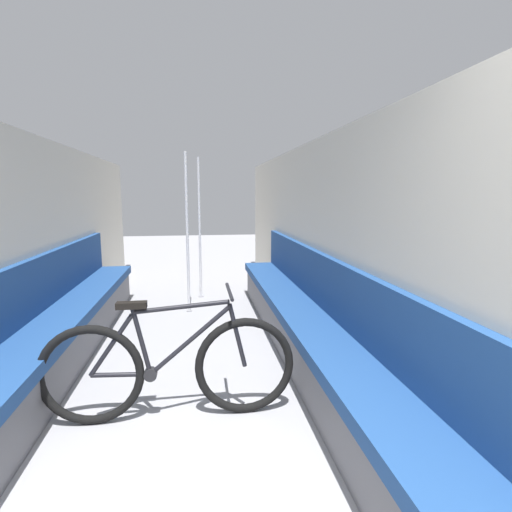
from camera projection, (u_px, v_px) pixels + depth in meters
wall_left at (16, 253)px, 3.44m from camera, size 0.10×9.48×2.13m
wall_right at (331, 247)px, 3.85m from camera, size 0.10×9.48×2.13m
bench_seat_row_left at (52, 337)px, 3.51m from camera, size 0.49×5.20×1.01m
bench_seat_row_right at (305, 325)px, 3.84m from camera, size 0.49×5.20×1.01m
bicycle at (170, 368)px, 2.78m from camera, size 1.77×0.46×0.92m
grab_pole_near at (200, 231)px, 6.02m from camera, size 0.08×0.08×2.11m
grab_pole_far at (187, 236)px, 5.25m from camera, size 0.08×0.08×2.11m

